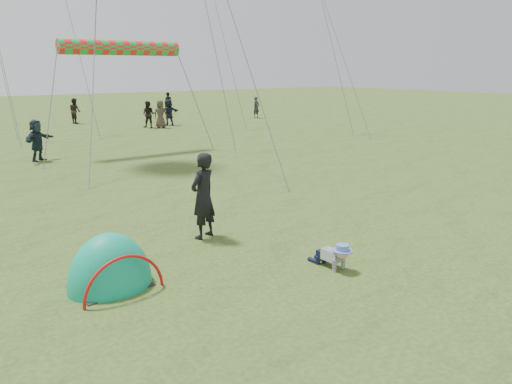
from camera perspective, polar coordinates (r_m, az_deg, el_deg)
ground at (r=9.08m, az=7.29°, el=-10.36°), size 140.00×140.00×0.00m
crawling_toddler at (r=9.69m, az=8.91°, el=-7.09°), size 0.53×0.73×0.53m
popup_tent at (r=9.27m, az=-16.25°, el=-10.30°), size 1.59×1.35×1.94m
standing_adult at (r=11.12m, az=-6.07°, el=-0.45°), size 0.83×0.69×1.94m
crowd_person_0 at (r=38.68m, az=0.04°, el=9.65°), size 0.64×0.48×1.61m
crowd_person_4 at (r=32.66m, az=-10.86°, el=8.74°), size 1.01×1.00×1.76m
crowd_person_5 at (r=34.11m, az=-9.93°, el=8.97°), size 1.61×0.53×1.73m
crowd_person_6 at (r=42.85m, az=-10.01°, el=9.98°), size 0.74×0.77×1.78m
crowd_person_7 at (r=36.92m, az=-19.99°, el=8.71°), size 0.82×0.96×1.73m
crowd_person_11 at (r=22.35m, az=-23.75°, el=5.43°), size 1.56×1.37×1.71m
crowd_person_13 at (r=32.89m, az=-12.16°, el=8.65°), size 1.04×1.03×1.70m
rainbow_tube_kite at (r=23.43m, az=-15.18°, el=15.62°), size 5.38×0.64×0.64m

